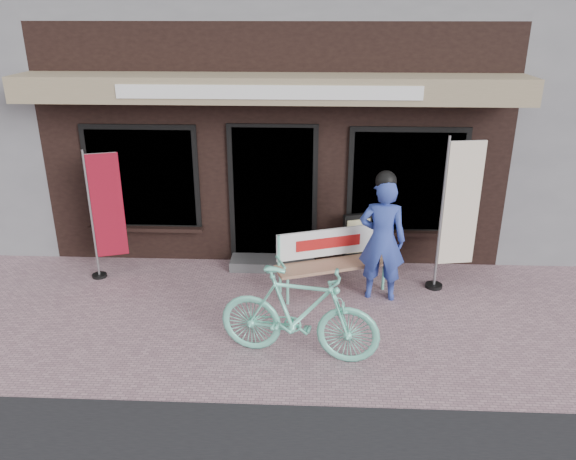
{
  "coord_description": "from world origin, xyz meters",
  "views": [
    {
      "loc": [
        0.6,
        -6.14,
        3.78
      ],
      "look_at": [
        0.29,
        0.7,
        1.05
      ],
      "focal_mm": 35.0,
      "sensor_mm": 36.0,
      "label": 1
    }
  ],
  "objects_px": {
    "person": "(382,238)",
    "menu_stand": "(357,240)",
    "bench": "(330,256)",
    "nobori_cream": "(457,212)",
    "nobori_red": "(105,213)",
    "bicycle": "(299,314)"
  },
  "relations": [
    {
      "from": "bench",
      "to": "nobori_red",
      "type": "bearing_deg",
      "value": 155.51
    },
    {
      "from": "bench",
      "to": "nobori_red",
      "type": "xyz_separation_m",
      "value": [
        -3.26,
        0.27,
        0.5
      ]
    },
    {
      "from": "person",
      "to": "bicycle",
      "type": "bearing_deg",
      "value": -117.99
    },
    {
      "from": "nobori_red",
      "to": "nobori_cream",
      "type": "bearing_deg",
      "value": -20.55
    },
    {
      "from": "nobori_red",
      "to": "nobori_cream",
      "type": "distance_m",
      "value": 5.0
    },
    {
      "from": "nobori_cream",
      "to": "menu_stand",
      "type": "xyz_separation_m",
      "value": [
        -1.31,
        0.6,
        -0.7
      ]
    },
    {
      "from": "bench",
      "to": "person",
      "type": "bearing_deg",
      "value": -38.5
    },
    {
      "from": "bicycle",
      "to": "person",
      "type": "bearing_deg",
      "value": -25.22
    },
    {
      "from": "bench",
      "to": "person",
      "type": "relative_size",
      "value": 0.9
    },
    {
      "from": "person",
      "to": "bicycle",
      "type": "distance_m",
      "value": 1.86
    },
    {
      "from": "person",
      "to": "nobori_cream",
      "type": "distance_m",
      "value": 1.14
    },
    {
      "from": "bench",
      "to": "menu_stand",
      "type": "xyz_separation_m",
      "value": [
        0.42,
        0.73,
        -0.06
      ]
    },
    {
      "from": "bench",
      "to": "bicycle",
      "type": "relative_size",
      "value": 0.89
    },
    {
      "from": "person",
      "to": "menu_stand",
      "type": "relative_size",
      "value": 2.09
    },
    {
      "from": "bench",
      "to": "nobori_cream",
      "type": "height_order",
      "value": "nobori_cream"
    },
    {
      "from": "bicycle",
      "to": "menu_stand",
      "type": "relative_size",
      "value": 2.11
    },
    {
      "from": "person",
      "to": "menu_stand",
      "type": "xyz_separation_m",
      "value": [
        -0.26,
        0.96,
        -0.45
      ]
    },
    {
      "from": "person",
      "to": "bench",
      "type": "bearing_deg",
      "value": 169.45
    },
    {
      "from": "nobori_red",
      "to": "menu_stand",
      "type": "distance_m",
      "value": 3.76
    },
    {
      "from": "bench",
      "to": "nobori_cream",
      "type": "distance_m",
      "value": 1.85
    },
    {
      "from": "bench",
      "to": "menu_stand",
      "type": "distance_m",
      "value": 0.85
    },
    {
      "from": "bicycle",
      "to": "nobori_cream",
      "type": "distance_m",
      "value": 2.87
    }
  ]
}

